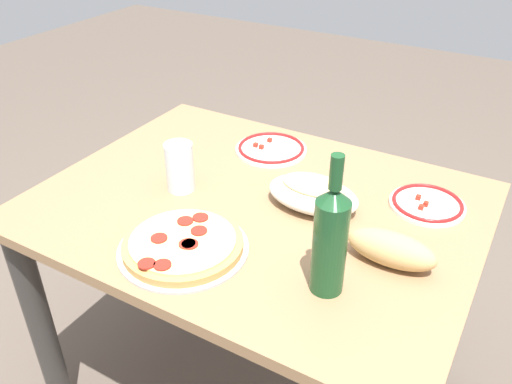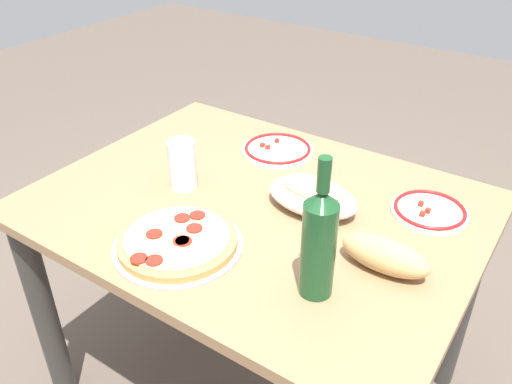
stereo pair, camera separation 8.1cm
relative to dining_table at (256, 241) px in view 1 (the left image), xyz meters
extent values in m
plane|color=brown|center=(0.00, 0.00, -0.59)|extent=(8.00, 8.00, 0.00)
cube|color=#93704C|center=(0.00, 0.00, 0.12)|extent=(1.12, 0.86, 0.03)
cylinder|color=#33302D|center=(-0.50, -0.37, -0.25)|extent=(0.07, 0.07, 0.69)
cylinder|color=#33302D|center=(0.50, -0.37, -0.25)|extent=(0.07, 0.07, 0.69)
cylinder|color=#33302D|center=(0.50, 0.37, -0.25)|extent=(0.07, 0.07, 0.69)
cylinder|color=#B7B7BC|center=(0.04, 0.26, 0.13)|extent=(0.30, 0.30, 0.01)
cylinder|color=tan|center=(0.04, 0.26, 0.15)|extent=(0.28, 0.28, 0.02)
cylinder|color=#EFD684|center=(0.04, 0.26, 0.16)|extent=(0.24, 0.24, 0.01)
cylinder|color=maroon|center=(0.06, 0.17, 0.16)|extent=(0.04, 0.04, 0.00)
cylinder|color=maroon|center=(0.09, 0.28, 0.16)|extent=(0.04, 0.04, 0.00)
cylinder|color=maroon|center=(0.06, 0.37, 0.16)|extent=(0.04, 0.04, 0.00)
cylinder|color=maroon|center=(0.08, 0.20, 0.16)|extent=(0.04, 0.04, 0.00)
cylinder|color=maroon|center=(0.02, 0.27, 0.16)|extent=(0.04, 0.04, 0.00)
cylinder|color=maroon|center=(0.03, 0.21, 0.16)|extent=(0.04, 0.04, 0.00)
cylinder|color=maroon|center=(0.02, 0.35, 0.16)|extent=(0.04, 0.04, 0.00)
cylinder|color=#B22D1E|center=(0.02, 0.27, 0.16)|extent=(0.04, 0.04, 0.00)
ellipsoid|color=white|center=(-0.14, -0.05, 0.17)|extent=(0.24, 0.15, 0.07)
ellipsoid|color=#AD2819|center=(-0.14, -0.05, 0.18)|extent=(0.20, 0.12, 0.03)
ellipsoid|color=#EFD684|center=(-0.14, -0.05, 0.20)|extent=(0.17, 0.10, 0.02)
cylinder|color=#194723|center=(-0.29, 0.21, 0.24)|extent=(0.07, 0.07, 0.21)
cone|color=#194723|center=(-0.29, 0.21, 0.36)|extent=(0.07, 0.07, 0.03)
cylinder|color=#194723|center=(-0.29, 0.21, 0.41)|extent=(0.03, 0.03, 0.07)
cylinder|color=silver|center=(0.21, 0.04, 0.20)|extent=(0.07, 0.07, 0.13)
cylinder|color=white|center=(-0.39, -0.20, 0.14)|extent=(0.19, 0.19, 0.01)
torus|color=red|center=(-0.39, -0.20, 0.14)|extent=(0.18, 0.18, 0.01)
cube|color=#AD2819|center=(-0.38, -0.17, 0.15)|extent=(0.01, 0.01, 0.01)
cube|color=#AD2819|center=(-0.39, -0.19, 0.15)|extent=(0.01, 0.01, 0.01)
cube|color=#AD2819|center=(-0.37, -0.21, 0.15)|extent=(0.01, 0.01, 0.01)
cylinder|color=white|center=(0.10, -0.27, 0.14)|extent=(0.22, 0.22, 0.01)
torus|color=red|center=(0.10, -0.27, 0.14)|extent=(0.20, 0.20, 0.01)
cube|color=#AD2819|center=(0.15, -0.25, 0.15)|extent=(0.01, 0.01, 0.01)
cube|color=#AD2819|center=(0.13, -0.30, 0.15)|extent=(0.01, 0.01, 0.01)
cube|color=#AD2819|center=(0.13, -0.25, 0.15)|extent=(0.01, 0.01, 0.01)
ellipsoid|color=tan|center=(-0.38, 0.06, 0.17)|extent=(0.20, 0.08, 0.08)
camera|label=1|loc=(-0.58, 1.00, 0.88)|focal=37.10mm
camera|label=2|loc=(-0.65, 0.95, 0.88)|focal=37.10mm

